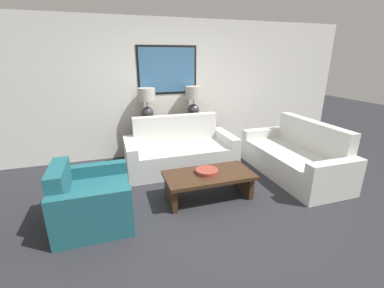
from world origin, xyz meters
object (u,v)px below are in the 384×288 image
at_px(couch_by_back_wall, 180,152).
at_px(armchair_near_back_wall, 91,201).
at_px(table_lamp_left, 147,101).
at_px(decorative_bowl, 207,171).
at_px(couch_by_side, 295,158).
at_px(table_lamp_right, 193,99).
at_px(console_table, 172,137).
at_px(coffee_table, 209,180).

distance_m(couch_by_back_wall, armchair_near_back_wall, 1.94).
height_order(table_lamp_left, decorative_bowl, table_lamp_left).
xyz_separation_m(couch_by_side, armchair_near_back_wall, (-3.28, -0.39, -0.02)).
height_order(couch_by_side, armchair_near_back_wall, couch_by_side).
relative_size(table_lamp_right, decorative_bowl, 1.92).
distance_m(couch_by_back_wall, decorative_bowl, 1.17).
xyz_separation_m(table_lamp_left, decorative_bowl, (0.54, -1.80, -0.73)).
xyz_separation_m(couch_by_back_wall, armchair_near_back_wall, (-1.47, -1.27, -0.02)).
distance_m(console_table, couch_by_side, 2.37).
xyz_separation_m(couch_by_back_wall, decorative_bowl, (0.08, -1.16, 0.12)).
relative_size(table_lamp_left, coffee_table, 0.49).
distance_m(table_lamp_right, couch_by_back_wall, 1.16).
distance_m(console_table, decorative_bowl, 1.80).
relative_size(console_table, couch_by_side, 0.75).
bearing_deg(decorative_bowl, table_lamp_left, 106.72).
height_order(table_lamp_right, couch_by_side, table_lamp_right).
bearing_deg(table_lamp_right, table_lamp_left, 180.00).
xyz_separation_m(table_lamp_left, couch_by_back_wall, (0.47, -0.64, -0.85)).
relative_size(console_table, decorative_bowl, 4.57).
relative_size(table_lamp_right, coffee_table, 0.49).
relative_size(table_lamp_left, couch_by_back_wall, 0.32).
relative_size(console_table, coffee_table, 1.17).
bearing_deg(table_lamp_right, console_table, 180.00).
bearing_deg(couch_by_back_wall, decorative_bowl, -86.29).
bearing_deg(armchair_near_back_wall, couch_by_side, 6.70).
height_order(table_lamp_left, couch_by_side, table_lamp_left).
bearing_deg(couch_by_back_wall, armchair_near_back_wall, -139.18).
relative_size(table_lamp_left, couch_by_side, 0.32).
relative_size(couch_by_back_wall, decorative_bowl, 6.06).
relative_size(coffee_table, armchair_near_back_wall, 1.34).
bearing_deg(table_lamp_left, couch_by_back_wall, -53.91).
distance_m(table_lamp_left, couch_by_side, 2.87).
height_order(console_table, coffee_table, console_table).
xyz_separation_m(couch_by_side, decorative_bowl, (-1.73, -0.28, 0.12)).
bearing_deg(table_lamp_left, table_lamp_right, 0.00).
bearing_deg(couch_by_side, table_lamp_right, 131.38).
xyz_separation_m(console_table, couch_by_back_wall, (0.00, -0.64, -0.09)).
height_order(coffee_table, armchair_near_back_wall, armchair_near_back_wall).
xyz_separation_m(table_lamp_left, coffee_table, (0.56, -1.83, -0.86)).
bearing_deg(couch_by_side, armchair_near_back_wall, -173.30).
bearing_deg(coffee_table, decorative_bowl, 124.38).
xyz_separation_m(table_lamp_right, couch_by_back_wall, (-0.47, -0.64, -0.85)).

